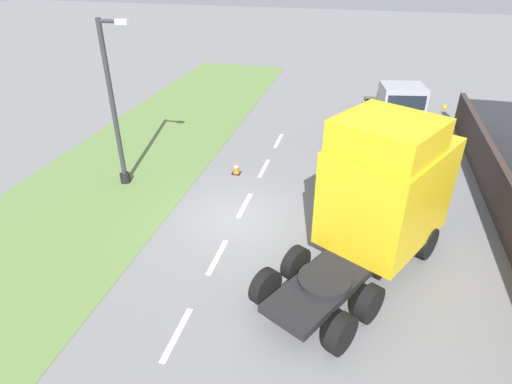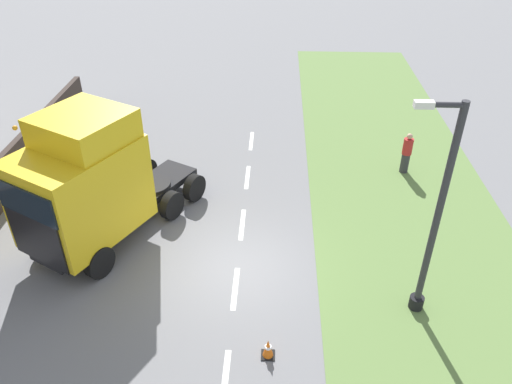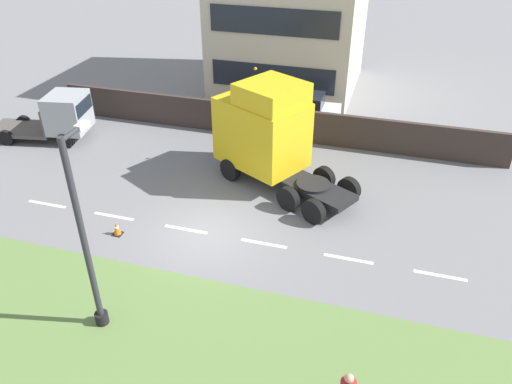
{
  "view_description": "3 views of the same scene",
  "coord_description": "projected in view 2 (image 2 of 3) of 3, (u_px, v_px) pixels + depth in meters",
  "views": [
    {
      "loc": [
        3.8,
        -12.33,
        8.51
      ],
      "look_at": [
        0.74,
        -0.26,
        1.33
      ],
      "focal_mm": 30.0,
      "sensor_mm": 36.0,
      "label": 1
    },
    {
      "loc": [
        -1.1,
        11.84,
        10.74
      ],
      "look_at": [
        -0.52,
        -1.66,
        1.82
      ],
      "focal_mm": 35.0,
      "sensor_mm": 36.0,
      "label": 2
    },
    {
      "loc": [
        -14.48,
        -6.26,
        11.71
      ],
      "look_at": [
        1.59,
        -1.52,
        1.21
      ],
      "focal_mm": 35.0,
      "sensor_mm": 36.0,
      "label": 3
    }
  ],
  "objects": [
    {
      "name": "pedestrian",
      "position": [
        406.0,
        154.0,
        20.3
      ],
      "size": [
        0.39,
        0.39,
        1.76
      ],
      "color": "#333338",
      "rests_on": "ground"
    },
    {
      "name": "lamp_post",
      "position": [
        432.0,
        229.0,
        12.87
      ],
      "size": [
        1.33,
        0.41,
        6.39
      ],
      "color": "black",
      "rests_on": "ground"
    },
    {
      "name": "lorry_cab",
      "position": [
        88.0,
        185.0,
        15.61
      ],
      "size": [
        5.36,
        6.89,
        4.77
      ],
      "rotation": [
        0.0,
        0.0,
        -0.49
      ],
      "color": "black",
      "rests_on": "ground"
    },
    {
      "name": "lane_markings",
      "position": [
        239.0,
        254.0,
        16.41
      ],
      "size": [
        0.16,
        17.8,
        0.0
      ],
      "color": "white",
      "rests_on": "ground"
    },
    {
      "name": "traffic_cone_lead",
      "position": [
        268.0,
        348.0,
        12.86
      ],
      "size": [
        0.36,
        0.36,
        0.58
      ],
      "color": "black",
      "rests_on": "ground"
    },
    {
      "name": "ground_plane",
      "position": [
        237.0,
        268.0,
        15.83
      ],
      "size": [
        120.0,
        120.0,
        0.0
      ],
      "primitive_type": "plane",
      "color": "slate",
      "rests_on": "ground"
    },
    {
      "name": "grass_verge",
      "position": [
        428.0,
        274.0,
        15.61
      ],
      "size": [
        7.0,
        44.0,
        0.01
      ],
      "color": "#607F42",
      "rests_on": "ground"
    }
  ]
}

